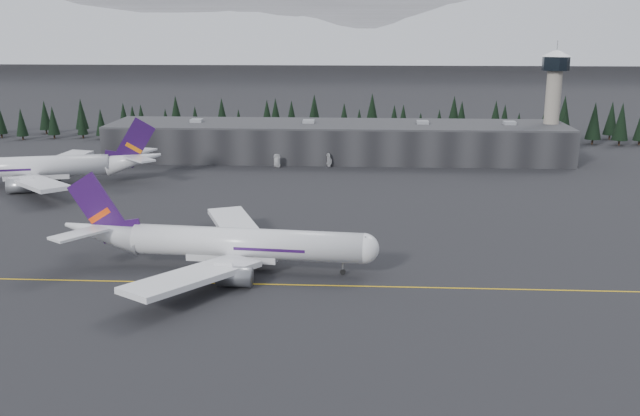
# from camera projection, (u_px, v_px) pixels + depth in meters

# --- Properties ---
(ground) EXTENTS (1400.00, 1400.00, 0.00)m
(ground) POSITION_uv_depth(u_px,v_px,m) (314.00, 281.00, 133.02)
(ground) COLOR black
(ground) RESTS_ON ground
(taxiline) EXTENTS (400.00, 0.40, 0.02)m
(taxiline) POSITION_uv_depth(u_px,v_px,m) (313.00, 285.00, 131.08)
(taxiline) COLOR gold
(taxiline) RESTS_ON ground
(terminal) EXTENTS (160.00, 30.00, 12.60)m
(terminal) POSITION_uv_depth(u_px,v_px,m) (337.00, 141.00, 252.20)
(terminal) COLOR black
(terminal) RESTS_ON ground
(control_tower) EXTENTS (10.00, 10.00, 37.70)m
(control_tower) POSITION_uv_depth(u_px,v_px,m) (554.00, 93.00, 246.67)
(control_tower) COLOR gray
(control_tower) RESTS_ON ground
(treeline) EXTENTS (360.00, 20.00, 15.00)m
(treeline) POSITION_uv_depth(u_px,v_px,m) (340.00, 123.00, 287.65)
(treeline) COLOR black
(treeline) RESTS_ON ground
(mountain_ridge) EXTENTS (4400.00, 900.00, 420.00)m
(mountain_ridge) POSITION_uv_depth(u_px,v_px,m) (356.00, 54.00, 1099.19)
(mountain_ridge) COLOR white
(mountain_ridge) RESTS_ON ground
(jet_main) EXTENTS (63.44, 58.35, 18.66)m
(jet_main) POSITION_uv_depth(u_px,v_px,m) (219.00, 243.00, 138.82)
(jet_main) COLOR silver
(jet_main) RESTS_ON ground
(jet_parked) EXTENTS (65.31, 59.52, 19.58)m
(jet_parked) POSITION_uv_depth(u_px,v_px,m) (46.00, 167.00, 210.72)
(jet_parked) COLOR silver
(jet_parked) RESTS_ON ground
(gse_vehicle_a) EXTENTS (2.48, 4.76, 1.28)m
(gse_vehicle_a) POSITION_uv_depth(u_px,v_px,m) (277.00, 166.00, 237.60)
(gse_vehicle_a) COLOR silver
(gse_vehicle_a) RESTS_ON ground
(gse_vehicle_b) EXTENTS (5.06, 3.06, 1.61)m
(gse_vehicle_b) POSITION_uv_depth(u_px,v_px,m) (329.00, 165.00, 238.45)
(gse_vehicle_b) COLOR silver
(gse_vehicle_b) RESTS_ON ground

